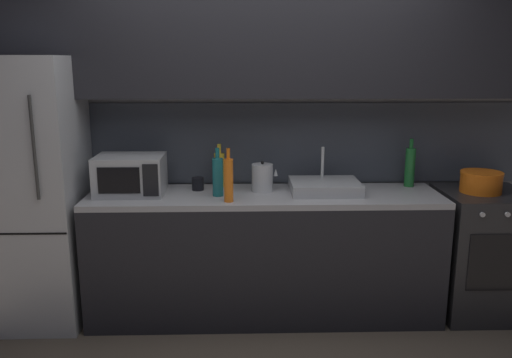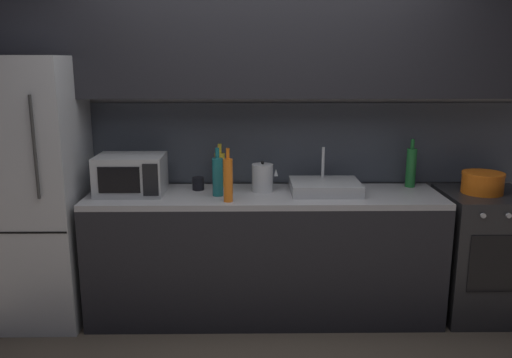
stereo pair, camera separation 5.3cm
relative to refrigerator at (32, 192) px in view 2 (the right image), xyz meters
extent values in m
cube|color=slate|center=(1.60, 0.40, 0.33)|extent=(4.19, 0.10, 2.50)
cube|color=#3D424C|center=(1.60, 0.35, 0.28)|extent=(4.19, 0.01, 0.60)
cube|color=black|center=(1.60, 0.18, 0.98)|extent=(3.85, 0.34, 0.70)
cube|color=black|center=(1.60, 0.00, -0.49)|extent=(2.45, 0.60, 0.86)
cube|color=#9E9EA3|center=(1.60, 0.00, -0.04)|extent=(2.45, 0.60, 0.04)
cube|color=#ADAFB5|center=(0.00, 0.00, 0.00)|extent=(0.68, 0.66, 1.83)
cube|color=black|center=(0.00, -0.33, -0.18)|extent=(0.67, 0.00, 0.01)
cylinder|color=#333333|center=(0.19, -0.35, 0.37)|extent=(0.02, 0.02, 0.64)
cube|color=#232326|center=(3.17, 0.00, -0.47)|extent=(0.60, 0.60, 0.90)
cube|color=black|center=(3.17, -0.30, -0.42)|extent=(0.45, 0.01, 0.40)
cylinder|color=#B2B2B7|center=(3.00, -0.31, -0.09)|extent=(0.03, 0.02, 0.03)
cylinder|color=#B2B2B7|center=(3.17, -0.31, -0.09)|extent=(0.03, 0.02, 0.03)
cube|color=#A8AAAF|center=(0.68, 0.02, 0.12)|extent=(0.46, 0.34, 0.27)
cube|color=black|center=(0.64, -0.15, 0.12)|extent=(0.28, 0.01, 0.18)
cube|color=black|center=(0.85, -0.15, 0.12)|extent=(0.10, 0.01, 0.22)
cube|color=#ADAFB5|center=(2.03, 0.03, 0.02)|extent=(0.48, 0.38, 0.08)
cylinder|color=silver|center=(2.03, 0.16, 0.17)|extent=(0.02, 0.02, 0.22)
cylinder|color=#B7BABF|center=(1.59, 0.07, 0.08)|extent=(0.15, 0.15, 0.19)
sphere|color=black|center=(1.59, 0.07, 0.19)|extent=(0.02, 0.02, 0.02)
cone|color=#B7BABF|center=(1.68, 0.07, 0.12)|extent=(0.03, 0.03, 0.05)
cylinder|color=#19666B|center=(1.28, -0.05, 0.11)|extent=(0.07, 0.07, 0.26)
cylinder|color=#19666B|center=(1.28, -0.05, 0.28)|extent=(0.03, 0.03, 0.07)
cylinder|color=gold|center=(1.28, 0.22, 0.11)|extent=(0.08, 0.08, 0.25)
cylinder|color=gold|center=(1.28, 0.22, 0.26)|extent=(0.03, 0.03, 0.07)
cylinder|color=#1E6B2D|center=(2.67, 0.19, 0.12)|extent=(0.07, 0.07, 0.28)
cylinder|color=#1E6B2D|center=(2.67, 0.19, 0.30)|extent=(0.03, 0.03, 0.07)
cylinder|color=orange|center=(1.36, -0.20, 0.12)|extent=(0.06, 0.06, 0.28)
cylinder|color=orange|center=(1.36, -0.20, 0.30)|extent=(0.02, 0.02, 0.07)
cylinder|color=black|center=(1.13, 0.12, 0.03)|extent=(0.08, 0.08, 0.09)
cylinder|color=orange|center=(3.12, 0.00, 0.05)|extent=(0.28, 0.28, 0.13)
cylinder|color=orange|center=(3.12, 0.00, 0.12)|extent=(0.29, 0.29, 0.02)
camera|label=1|loc=(1.45, -3.53, 0.89)|focal=36.86mm
camera|label=2|loc=(1.50, -3.53, 0.89)|focal=36.86mm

